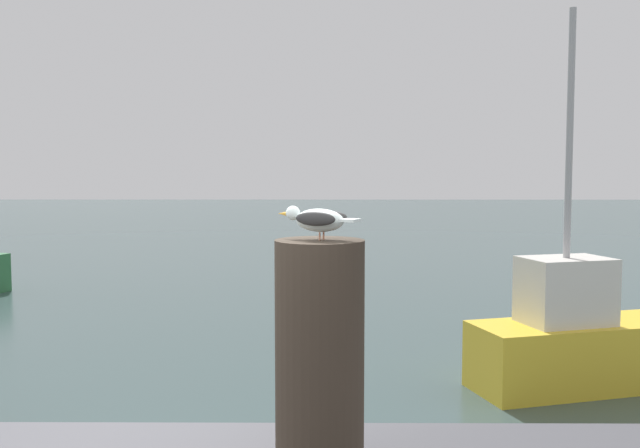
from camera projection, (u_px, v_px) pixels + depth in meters
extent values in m
cylinder|color=#382D23|center=(320.00, 356.00, 3.06)|extent=(0.39, 0.39, 1.02)
cylinder|color=tan|center=(324.00, 236.00, 3.03)|extent=(0.01, 0.01, 0.04)
cylinder|color=tan|center=(320.00, 236.00, 3.00)|extent=(0.01, 0.01, 0.04)
ellipsoid|color=silver|center=(320.00, 220.00, 3.01)|extent=(0.25, 0.19, 0.10)
sphere|color=silver|center=(293.00, 213.00, 3.07)|extent=(0.06, 0.06, 0.06)
cone|color=gold|center=(282.00, 214.00, 3.10)|extent=(0.05, 0.04, 0.02)
cube|color=silver|center=(350.00, 220.00, 2.94)|extent=(0.10, 0.10, 0.01)
ellipsoid|color=#282828|center=(328.00, 217.00, 3.06)|extent=(0.18, 0.12, 0.06)
ellipsoid|color=#282828|center=(315.00, 219.00, 2.96)|extent=(0.18, 0.12, 0.06)
cube|color=yellow|center=(594.00, 354.00, 8.41)|extent=(3.14, 1.73, 0.79)
cube|color=silver|center=(565.00, 291.00, 8.24)|extent=(1.15, 0.93, 0.78)
cylinder|color=#A5A5A8|center=(570.00, 134.00, 8.10)|extent=(0.08, 0.08, 2.87)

